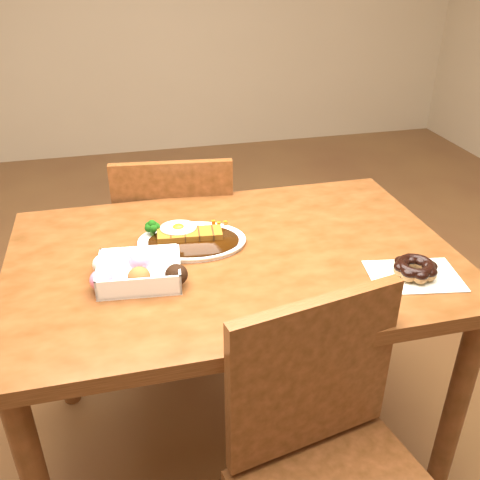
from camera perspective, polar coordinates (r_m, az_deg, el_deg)
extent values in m
plane|color=brown|center=(1.94, -0.59, -20.85)|extent=(6.00, 6.00, 0.00)
cube|color=#44260D|center=(1.46, -0.74, -2.14)|extent=(1.20, 0.80, 0.04)
cylinder|color=#44260D|center=(1.65, 21.81, -16.96)|extent=(0.06, 0.06, 0.71)
cylinder|color=#44260D|center=(1.94, -18.93, -8.36)|extent=(0.06, 0.06, 0.71)
cylinder|color=#44260D|center=(2.09, 11.79, -4.34)|extent=(0.06, 0.06, 0.71)
cube|color=#44260D|center=(2.11, -6.71, -1.13)|extent=(0.47, 0.47, 0.04)
cylinder|color=#44260D|center=(2.38, -2.36, -3.51)|extent=(0.04, 0.04, 0.41)
cylinder|color=#44260D|center=(2.38, -10.56, -3.98)|extent=(0.04, 0.04, 0.41)
cylinder|color=#44260D|center=(2.10, -1.59, -8.51)|extent=(0.04, 0.04, 0.41)
cylinder|color=#44260D|center=(2.10, -10.96, -9.03)|extent=(0.04, 0.04, 0.41)
cube|color=#44260D|center=(1.83, -7.04, 2.37)|extent=(0.40, 0.08, 0.40)
cube|color=#44260D|center=(1.20, 7.73, -14.18)|extent=(0.40, 0.11, 0.40)
ellipsoid|color=white|center=(1.50, -5.15, -0.17)|extent=(0.33, 0.26, 0.01)
ellipsoid|color=black|center=(1.48, -4.96, -0.14)|extent=(0.28, 0.21, 0.01)
cube|color=#6B380C|center=(1.50, -5.38, 0.55)|extent=(0.18, 0.08, 0.02)
ellipsoid|color=white|center=(1.51, -6.59, 1.31)|extent=(0.11, 0.10, 0.01)
ellipsoid|color=#FFB214|center=(1.51, -6.59, 1.35)|extent=(0.03, 0.03, 0.02)
cube|color=white|center=(1.35, -10.65, -3.28)|extent=(0.22, 0.18, 0.05)
ellipsoid|color=pink|center=(1.32, -14.59, -4.16)|extent=(0.06, 0.06, 0.05)
ellipsoid|color=brown|center=(1.31, -10.71, -3.93)|extent=(0.06, 0.06, 0.05)
ellipsoid|color=black|center=(1.31, -6.80, -3.68)|extent=(0.06, 0.06, 0.05)
ellipsoid|color=beige|center=(1.38, -14.34, -2.54)|extent=(0.06, 0.06, 0.05)
ellipsoid|color=pink|center=(1.38, -10.64, -2.31)|extent=(0.06, 0.06, 0.05)
cube|color=silver|center=(1.42, 18.05, -3.65)|extent=(0.25, 0.19, 0.00)
torus|color=olive|center=(1.41, 18.17, -2.98)|extent=(0.12, 0.12, 0.04)
torus|color=black|center=(1.41, 18.23, -2.63)|extent=(0.11, 0.11, 0.03)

